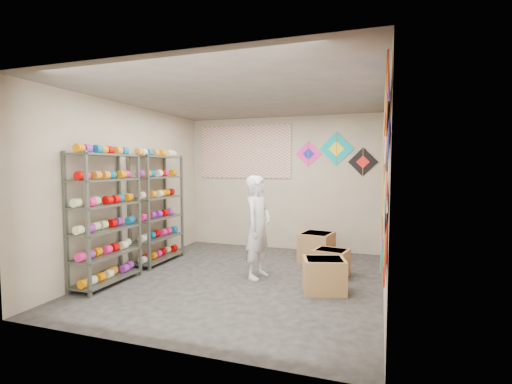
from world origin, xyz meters
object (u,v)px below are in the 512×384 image
(shelf_rack_front, at_px, (106,219))
(shopkeeper, at_px, (258,227))
(shelf_rack_back, at_px, (158,209))
(carton_a, at_px, (324,275))
(carton_b, at_px, (331,263))
(carton_c, at_px, (317,247))

(shelf_rack_front, distance_m, shopkeeper, 2.21)
(shelf_rack_back, relative_size, carton_a, 3.46)
(shelf_rack_back, height_order, carton_a, shelf_rack_back)
(shelf_rack_back, xyz_separation_m, carton_a, (3.02, -0.64, -0.72))
(carton_b, bearing_deg, carton_c, 124.60)
(shelf_rack_front, distance_m, carton_a, 3.17)
(carton_c, bearing_deg, shelf_rack_front, -129.56)
(shopkeeper, xyz_separation_m, carton_c, (0.69, 1.26, -0.52))
(shelf_rack_front, xyz_separation_m, shelf_rack_back, (0.00, 1.30, 0.00))
(carton_a, height_order, carton_b, carton_a)
(carton_a, xyz_separation_m, carton_b, (-0.01, 0.80, -0.02))
(shelf_rack_back, bearing_deg, carton_a, -11.90)
(shelf_rack_front, relative_size, shopkeeper, 1.22)
(shelf_rack_back, relative_size, carton_b, 3.80)
(shelf_rack_back, xyz_separation_m, carton_b, (3.01, 0.16, -0.75))
(shelf_rack_front, height_order, carton_c, shelf_rack_front)
(carton_b, height_order, carton_c, carton_c)
(shopkeeper, distance_m, carton_c, 1.53)
(shelf_rack_front, height_order, shelf_rack_back, same)
(shopkeeper, xyz_separation_m, carton_b, (1.05, 0.45, -0.57))
(shelf_rack_back, distance_m, carton_b, 3.10)
(shelf_rack_front, xyz_separation_m, carton_a, (3.02, 0.66, -0.72))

